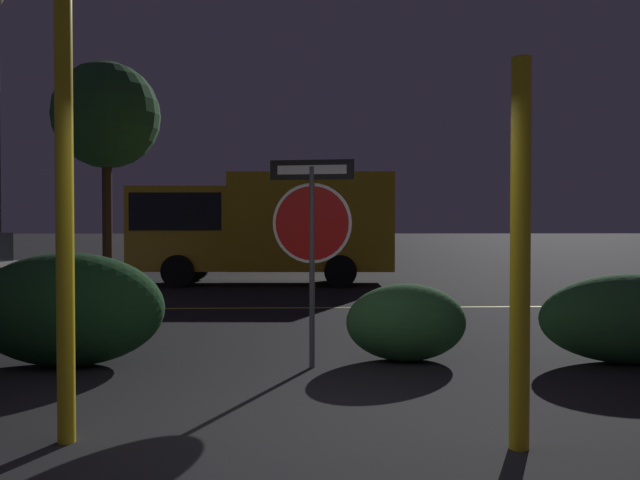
# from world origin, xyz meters

# --- Properties ---
(ground_plane) EXTENTS (260.00, 260.00, 0.00)m
(ground_plane) POSITION_xyz_m (0.00, 0.00, 0.00)
(ground_plane) COLOR black
(road_center_stripe) EXTENTS (41.82, 0.12, 0.01)m
(road_center_stripe) POSITION_xyz_m (0.00, 7.29, 0.00)
(road_center_stripe) COLOR gold
(road_center_stripe) RESTS_ON ground_plane
(stop_sign) EXTENTS (0.93, 0.20, 2.31)m
(stop_sign) POSITION_xyz_m (0.22, 2.20, 1.62)
(stop_sign) COLOR #4C4C51
(stop_sign) RESTS_ON ground_plane
(yellow_pole_left) EXTENTS (0.13, 0.13, 3.37)m
(yellow_pole_left) POSITION_xyz_m (-1.63, -0.13, 1.69)
(yellow_pole_left) COLOR yellow
(yellow_pole_left) RESTS_ON ground_plane
(yellow_pole_right) EXTENTS (0.14, 0.14, 2.76)m
(yellow_pole_right) POSITION_xyz_m (1.62, -0.39, 1.38)
(yellow_pole_right) COLOR yellow
(yellow_pole_right) RESTS_ON ground_plane
(hedge_bush_1) EXTENTS (2.15, 1.19, 1.28)m
(hedge_bush_1) POSITION_xyz_m (-2.52, 2.40, 0.64)
(hedge_bush_1) COLOR #19421E
(hedge_bush_1) RESTS_ON ground_plane
(hedge_bush_2) EXTENTS (1.41, 0.89, 0.90)m
(hedge_bush_2) POSITION_xyz_m (1.33, 2.51, 0.45)
(hedge_bush_2) COLOR #2D6633
(hedge_bush_2) RESTS_ON ground_plane
(hedge_bush_3) EXTENTS (2.18, 0.96, 1.03)m
(hedge_bush_3) POSITION_xyz_m (3.92, 2.28, 0.52)
(hedge_bush_3) COLOR #2D6633
(hedge_bush_3) RESTS_ON ground_plane
(delivery_truck) EXTENTS (7.07, 2.57, 2.98)m
(delivery_truck) POSITION_xyz_m (-0.96, 12.38, 1.65)
(delivery_truck) COLOR gold
(delivery_truck) RESTS_ON ground_plane
(tree_0) EXTENTS (3.49, 3.49, 6.98)m
(tree_0) POSITION_xyz_m (-6.18, 16.14, 5.21)
(tree_0) COLOR #422D1E
(tree_0) RESTS_ON ground_plane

